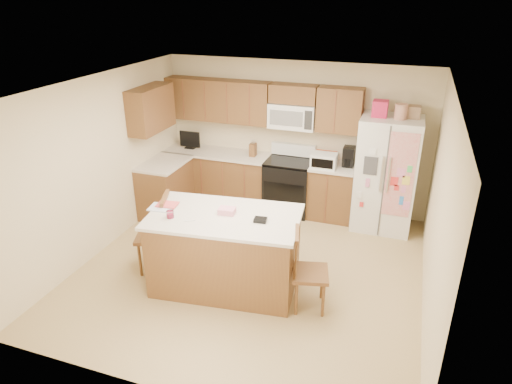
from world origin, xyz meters
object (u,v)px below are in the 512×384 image
at_px(refrigerator, 386,173).
at_px(windsor_chair_back, 238,232).
at_px(windsor_chair_left, 156,235).
at_px(island, 225,251).
at_px(stove, 289,185).
at_px(windsor_chair_right, 308,272).

bearing_deg(refrigerator, windsor_chair_back, -136.95).
bearing_deg(refrigerator, windsor_chair_left, -140.90).
bearing_deg(island, windsor_chair_back, 96.36).
bearing_deg(refrigerator, island, -127.08).
distance_m(refrigerator, windsor_chair_back, 2.53).
relative_size(island, windsor_chair_back, 2.09).
relative_size(stove, windsor_chair_right, 1.11).
distance_m(refrigerator, windsor_chair_right, 2.53).
xyz_separation_m(refrigerator, windsor_chair_back, (-1.82, -1.70, -0.48)).
xyz_separation_m(refrigerator, windsor_chair_left, (-2.78, -2.26, -0.41)).
height_order(stove, windsor_chair_right, stove).
height_order(stove, refrigerator, refrigerator).
height_order(stove, windsor_chair_left, stove).
bearing_deg(island, windsor_chair_left, 176.92).
xyz_separation_m(stove, island, (-0.18, -2.38, 0.04)).
height_order(island, windsor_chair_back, island).
distance_m(stove, island, 2.39).
xyz_separation_m(island, windsor_chair_back, (-0.07, 0.62, -0.06)).
bearing_deg(windsor_chair_left, refrigerator, 39.10).
bearing_deg(windsor_chair_right, stove, 110.27).
bearing_deg(windsor_chair_left, windsor_chair_back, 30.23).
distance_m(stove, windsor_chair_right, 2.63).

